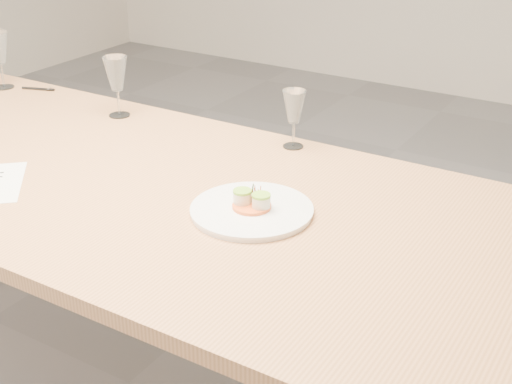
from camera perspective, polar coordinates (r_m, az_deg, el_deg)
The scene contains 6 objects.
ground at distance 2.42m, azimuth -10.13°, elevation -14.81°, with size 7.00×7.00×0.00m, color slate.
dining_table at distance 2.05m, azimuth -11.59°, elevation -0.09°, with size 2.40×1.00×0.75m.
dinner_plate at distance 1.74m, azimuth -0.33°, elevation -1.37°, with size 0.30×0.30×0.08m.
ballpoint_pen at distance 2.79m, azimuth -17.02°, elevation 7.90°, with size 0.13×0.05×0.01m.
wine_glass_1 at distance 2.41m, azimuth -11.13°, elevation 9.18°, with size 0.08×0.08×0.20m.
wine_glass_2 at distance 2.11m, azimuth 3.06°, elevation 6.73°, with size 0.07×0.07×0.18m.
Camera 1 is at (1.30, -1.32, 1.56)m, focal length 50.00 mm.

